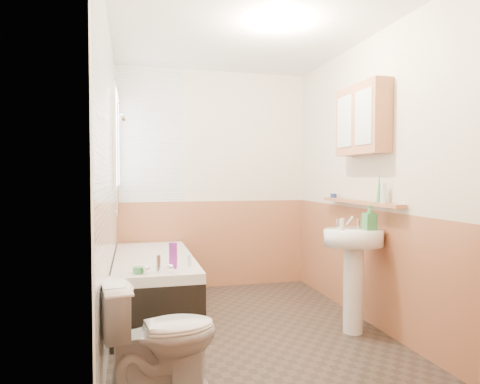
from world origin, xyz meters
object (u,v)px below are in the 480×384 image
at_px(bathtub, 154,284).
at_px(toilet, 160,336).
at_px(pine_shelf, 359,202).
at_px(sink, 353,259).
at_px(medicine_cabinet, 362,120).

height_order(bathtub, toilet, bathtub).
height_order(bathtub, pine_shelf, pine_shelf).
relative_size(sink, pine_shelf, 0.78).
xyz_separation_m(toilet, medicine_cabinet, (1.77, 0.78, 1.44)).
height_order(pine_shelf, medicine_cabinet, medicine_cabinet).
bearing_deg(pine_shelf, medicine_cabinet, -109.35).
relative_size(bathtub, medicine_cabinet, 2.51).
relative_size(toilet, pine_shelf, 0.56).
bearing_deg(toilet, medicine_cabinet, -75.43).
bearing_deg(pine_shelf, toilet, -154.39).
xyz_separation_m(sink, pine_shelf, (0.20, 0.27, 0.45)).
bearing_deg(pine_shelf, bathtub, 161.56).
bearing_deg(pine_shelf, sink, -126.87).
relative_size(pine_shelf, medicine_cabinet, 1.85).
bearing_deg(bathtub, medicine_cabinet, -21.02).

